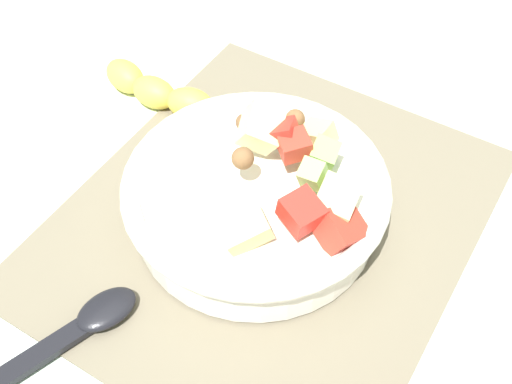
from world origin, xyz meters
The scene contains 5 objects.
ground_plane centered at (0.00, 0.00, 0.00)m, with size 2.40×2.40×0.00m, color silver.
placemat centered at (0.00, 0.00, 0.00)m, with size 0.44×0.37×0.01m, color #756B56.
salad_bowl centered at (0.01, -0.01, 0.04)m, with size 0.25×0.25×0.11m.
serving_spoon centered at (0.21, -0.08, 0.01)m, with size 0.23×0.10×0.01m.
banana_whole centered at (-0.08, -0.20, 0.02)m, with size 0.05×0.15×0.04m.
Camera 1 is at (0.36, 0.20, 0.52)m, focal length 46.93 mm.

